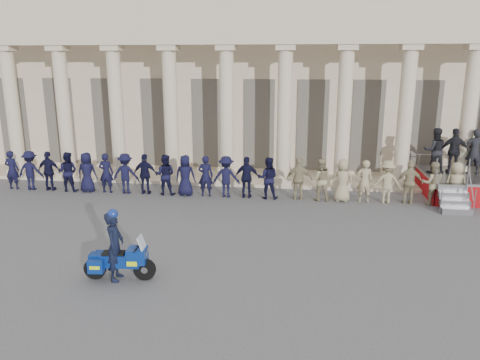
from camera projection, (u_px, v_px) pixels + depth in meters
name	position (u px, v px, depth m)	size (l,w,h in m)	color
ground	(229.00, 253.00, 14.12)	(90.00, 90.00, 0.00)	#4C4C4F
building	(267.00, 80.00, 27.14)	(40.00, 12.50, 9.00)	#C4B193
officer_rank	(221.00, 177.00, 19.72)	(19.69, 0.67, 1.76)	black
motorcycle	(120.00, 260.00, 12.34)	(1.93, 0.80, 1.23)	black
rider	(115.00, 245.00, 12.24)	(0.51, 0.72, 1.97)	black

